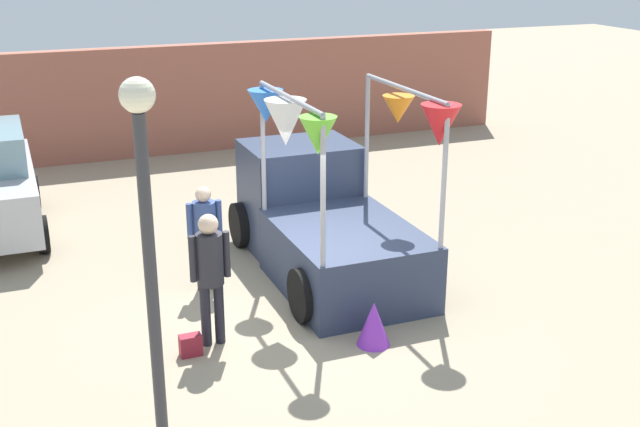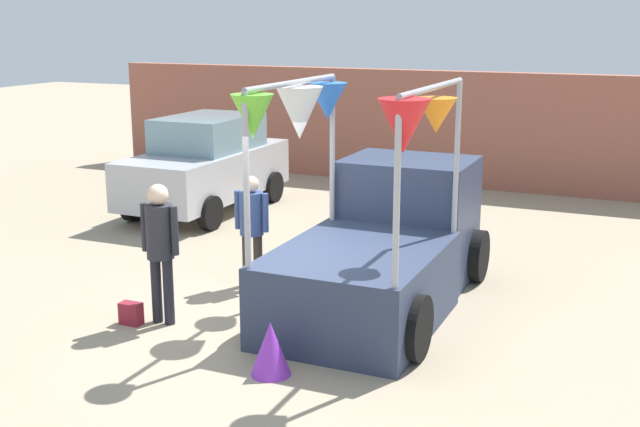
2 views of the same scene
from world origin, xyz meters
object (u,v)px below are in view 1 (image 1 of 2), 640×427
object	(u,v)px
person_vendor	(205,228)
street_lamp	(147,226)
folded_kite_bundle_violet	(374,324)
person_customer	(210,267)
handbag	(191,345)
vendor_truck	(320,214)

from	to	relation	value
person_vendor	street_lamp	world-z (taller)	street_lamp
folded_kite_bundle_violet	person_customer	bearing A→B (deg)	157.40
handbag	street_lamp	xyz separation A→B (m)	(-0.75, -2.07, 2.42)
person_customer	handbag	xyz separation A→B (m)	(-0.35, -0.20, -0.95)
person_vendor	folded_kite_bundle_violet	distance (m)	3.04
folded_kite_bundle_violet	handbag	bearing A→B (deg)	165.18
person_vendor	handbag	distance (m)	2.20
street_lamp	folded_kite_bundle_violet	size ratio (longest dim) A/B	6.53
person_vendor	handbag	bearing A→B (deg)	-110.14
handbag	folded_kite_bundle_violet	bearing A→B (deg)	-14.82
vendor_truck	folded_kite_bundle_violet	size ratio (longest dim) A/B	6.81
person_vendor	handbag	size ratio (longest dim) A/B	5.76
vendor_truck	street_lamp	distance (m)	5.62
handbag	street_lamp	size ratio (longest dim) A/B	0.07
vendor_truck	street_lamp	bearing A→B (deg)	-128.89
person_customer	street_lamp	distance (m)	2.92
person_vendor	vendor_truck	bearing A→B (deg)	5.69
vendor_truck	handbag	size ratio (longest dim) A/B	14.60
person_vendor	folded_kite_bundle_violet	world-z (taller)	person_vendor
vendor_truck	person_customer	xyz separation A→B (m)	(-2.27, -1.90, 0.21)
street_lamp	folded_kite_bundle_violet	world-z (taller)	street_lamp
handbag	vendor_truck	bearing A→B (deg)	38.81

